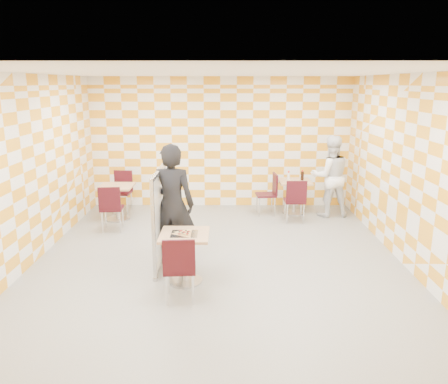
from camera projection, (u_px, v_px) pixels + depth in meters
name	position (u px, v px, depth m)	size (l,w,h in m)	color
room_shell	(218.00, 167.00, 7.26)	(7.00, 7.00, 7.00)	gray
main_table	(185.00, 249.00, 6.33)	(0.70, 0.70, 0.75)	tan
second_table	(294.00, 191.00, 9.72)	(0.70, 0.70, 0.75)	tan
empty_table	(117.00, 197.00, 9.26)	(0.70, 0.70, 0.75)	tan
chair_main_front	(179.00, 265.00, 5.70)	(0.45, 0.46, 0.92)	#390B13
chair_second_front	(295.00, 198.00, 9.03)	(0.42, 0.43, 0.92)	#390B13
chair_second_side	(270.00, 191.00, 9.62)	(0.47, 0.46, 0.92)	#390B13
chair_empty_near	(111.00, 205.00, 8.49)	(0.45, 0.46, 0.92)	#390B13
chair_empty_far	(122.00, 188.00, 9.88)	(0.46, 0.47, 0.92)	#390B13
partition	(160.00, 217.00, 6.91)	(0.08, 1.38, 1.55)	white
man_dark	(172.00, 205.00, 6.91)	(0.71, 0.47, 1.95)	black
man_white	(330.00, 176.00, 9.46)	(0.86, 0.67, 1.77)	white
pizza_on_foil	(184.00, 233.00, 6.25)	(0.40, 0.40, 0.04)	silver
sport_bottle	(289.00, 176.00, 9.74)	(0.06, 0.06, 0.20)	white
soda_bottle	(302.00, 176.00, 9.68)	(0.07, 0.07, 0.23)	black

